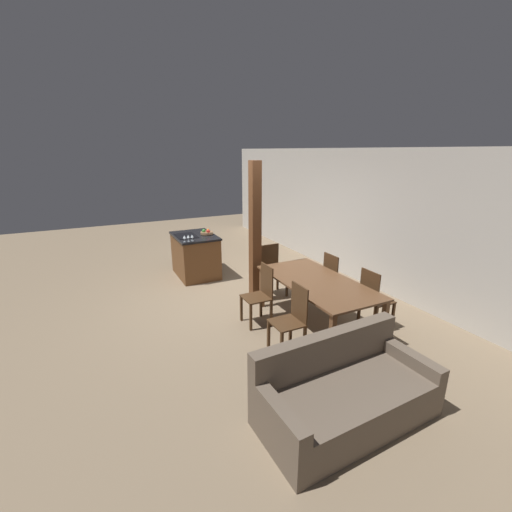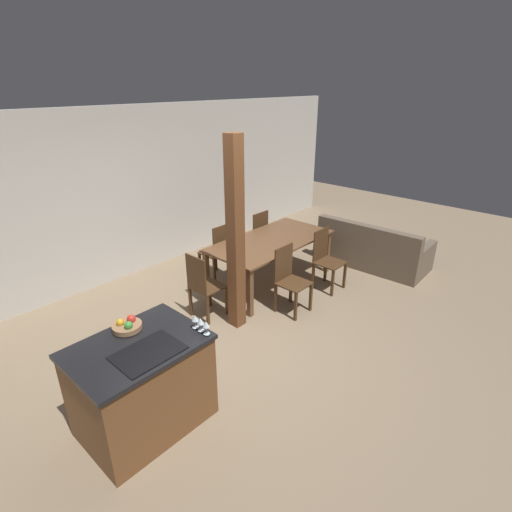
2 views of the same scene
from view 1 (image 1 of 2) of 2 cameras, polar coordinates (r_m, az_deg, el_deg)
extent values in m
plane|color=#847056|center=(6.52, -3.95, -6.83)|extent=(16.00, 16.00, 0.00)
cube|color=beige|center=(7.57, 15.75, 6.67)|extent=(11.20, 0.08, 2.70)
cube|color=brown|center=(7.59, -10.04, -0.04)|extent=(1.12, 0.80, 0.87)
cube|color=black|center=(7.47, -10.22, 3.30)|extent=(1.16, 0.84, 0.04)
cube|color=black|center=(7.41, -11.55, 3.33)|extent=(0.56, 0.40, 0.01)
cylinder|color=#99704C|center=(7.46, -8.23, 3.83)|extent=(0.27, 0.27, 0.05)
sphere|color=red|center=(7.40, -7.98, 4.12)|extent=(0.08, 0.08, 0.08)
sphere|color=gold|center=(7.50, -8.00, 4.27)|extent=(0.07, 0.07, 0.07)
sphere|color=#3D8E38|center=(7.45, -8.71, 4.16)|extent=(0.08, 0.08, 0.08)
cylinder|color=silver|center=(6.89, -11.79, 2.33)|extent=(0.06, 0.06, 0.00)
cylinder|color=silver|center=(6.89, -11.81, 2.64)|extent=(0.01, 0.01, 0.07)
cone|color=silver|center=(6.87, -11.85, 3.16)|extent=(0.06, 0.06, 0.06)
cylinder|color=silver|center=(6.91, -11.18, 2.41)|extent=(0.06, 0.06, 0.00)
cylinder|color=silver|center=(6.90, -11.20, 2.71)|extent=(0.01, 0.01, 0.07)
cone|color=silver|center=(6.89, -11.23, 3.23)|extent=(0.06, 0.06, 0.06)
cylinder|color=silver|center=(6.93, -10.57, 2.49)|extent=(0.06, 0.06, 0.00)
cylinder|color=silver|center=(6.92, -10.58, 2.79)|extent=(0.01, 0.01, 0.07)
cone|color=silver|center=(6.91, -10.61, 3.31)|extent=(0.06, 0.06, 0.06)
cube|color=brown|center=(5.32, 10.14, -4.21)|extent=(2.05, 1.03, 0.03)
cube|color=brown|center=(5.99, 1.02, -5.28)|extent=(0.07, 0.07, 0.72)
cube|color=brown|center=(4.55, 12.53, -13.47)|extent=(0.07, 0.07, 0.72)
cube|color=brown|center=(6.43, 8.14, -3.87)|extent=(0.07, 0.07, 0.72)
cube|color=brown|center=(5.11, 20.55, -10.64)|extent=(0.07, 0.07, 0.72)
cube|color=#472D19|center=(5.40, 0.01, -6.92)|extent=(0.40, 0.40, 0.02)
cube|color=#472D19|center=(5.38, 1.83, -4.04)|extent=(0.38, 0.02, 0.50)
cube|color=#472D19|center=(5.57, -2.46, -8.71)|extent=(0.04, 0.04, 0.43)
cube|color=#472D19|center=(5.28, -0.87, -10.22)|extent=(0.04, 0.04, 0.43)
cube|color=#472D19|center=(5.71, 0.82, -8.03)|extent=(0.04, 0.04, 0.43)
cube|color=#472D19|center=(5.43, 2.55, -9.45)|extent=(0.04, 0.04, 0.43)
cube|color=#472D19|center=(4.67, 5.14, -11.04)|extent=(0.40, 0.40, 0.02)
cube|color=#472D19|center=(4.65, 7.25, -7.70)|extent=(0.38, 0.02, 0.50)
cube|color=#472D19|center=(4.84, 2.12, -12.99)|extent=(0.04, 0.04, 0.43)
cube|color=#472D19|center=(4.58, 4.30, -14.97)|extent=(0.04, 0.04, 0.43)
cube|color=#472D19|center=(5.00, 5.77, -12.03)|extent=(0.04, 0.04, 0.43)
cube|color=#472D19|center=(4.74, 8.09, -13.85)|extent=(0.04, 0.04, 0.43)
cube|color=#472D19|center=(6.24, 13.54, -4.02)|extent=(0.40, 0.40, 0.02)
cube|color=#472D19|center=(6.04, 12.32, -2.05)|extent=(0.38, 0.02, 0.50)
cube|color=#472D19|center=(6.31, 15.67, -6.16)|extent=(0.04, 0.04, 0.43)
cube|color=#472D19|center=(6.55, 13.62, -5.11)|extent=(0.04, 0.04, 0.43)
cube|color=#472D19|center=(6.09, 13.16, -6.82)|extent=(0.04, 0.04, 0.43)
cube|color=#472D19|center=(6.34, 11.14, -5.70)|extent=(0.04, 0.04, 0.43)
cube|color=#472D19|center=(5.62, 19.55, -6.97)|extent=(0.40, 0.40, 0.02)
cube|color=#472D19|center=(5.40, 18.40, -4.89)|extent=(0.38, 0.02, 0.50)
cube|color=#472D19|center=(5.73, 21.85, -9.26)|extent=(0.04, 0.04, 0.43)
cube|color=#472D19|center=(5.94, 19.32, -8.01)|extent=(0.04, 0.04, 0.43)
cube|color=#472D19|center=(5.49, 19.32, -10.16)|extent=(0.04, 0.04, 0.43)
cube|color=#472D19|center=(5.71, 16.79, -8.81)|extent=(0.04, 0.04, 0.43)
cube|color=#472D19|center=(6.46, 3.06, -2.80)|extent=(0.40, 0.40, 0.02)
cube|color=#472D19|center=(6.54, 2.28, -0.16)|extent=(0.02, 0.38, 0.50)
cube|color=#472D19|center=(6.32, 2.42, -5.47)|extent=(0.04, 0.04, 0.43)
cube|color=#472D19|center=(6.48, 5.17, -4.91)|extent=(0.04, 0.04, 0.43)
cube|color=#472D19|center=(6.61, 0.94, -4.41)|extent=(0.04, 0.04, 0.43)
cube|color=#472D19|center=(6.77, 3.61, -3.91)|extent=(0.04, 0.04, 0.43)
cube|color=brown|center=(3.89, 15.01, -22.50)|extent=(0.93, 1.86, 0.41)
cube|color=brown|center=(3.86, 11.81, -15.11)|extent=(0.22, 1.84, 0.41)
cube|color=brown|center=(3.43, 3.44, -26.63)|extent=(0.87, 0.17, 0.55)
cube|color=brown|center=(4.38, 23.63, -17.30)|extent=(0.87, 0.17, 0.55)
cube|color=brown|center=(5.94, -0.16, 3.55)|extent=(0.17, 0.17, 2.50)
camera|label=2|loc=(8.45, -32.86, 17.13)|focal=28.00mm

